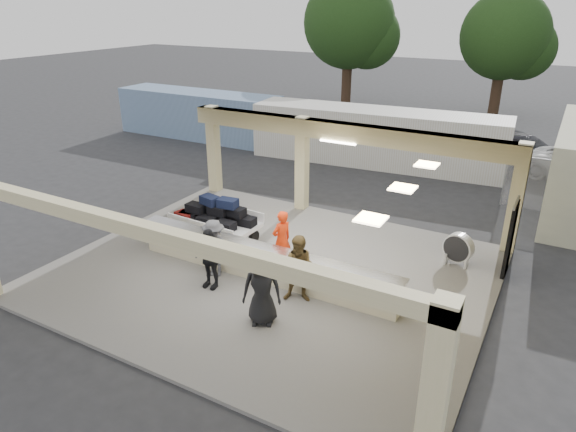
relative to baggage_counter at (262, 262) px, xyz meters
The scene contains 15 objects.
ground 0.77m from the baggage_counter, 90.00° to the left, with size 120.00×120.00×0.00m, color #27282A.
pavilion 1.41m from the baggage_counter, 79.65° to the left, with size 12.01×10.00×3.55m.
baggage_counter is the anchor object (origin of this frame).
luggage_cart 2.86m from the baggage_counter, 152.81° to the left, with size 2.72×1.78×1.54m.
drum_fan 5.82m from the baggage_counter, 37.48° to the left, with size 0.93×0.52×0.98m.
baggage_handler 0.92m from the baggage_counter, 76.44° to the left, with size 0.65×0.36×1.79m, color #F5330C.
passenger_a 1.63m from the baggage_counter, 18.53° to the right, with size 0.89×0.39×1.83m, color brown.
passenger_b 1.49m from the baggage_counter, 132.12° to the right, with size 1.01×0.37×1.73m, color black.
passenger_c 1.38m from the baggage_counter, 157.98° to the right, with size 1.10×0.38×1.70m, color #45454A.
passenger_d 2.19m from the baggage_counter, 57.56° to the right, with size 0.93×0.38×1.89m, color black.
car_dark 16.59m from the baggage_counter, 72.28° to the left, with size 1.37×3.87×1.29m, color black.
container_white 12.34m from the baggage_counter, 95.59° to the left, with size 11.96×2.39×2.59m, color silver.
container_blue 17.08m from the baggage_counter, 133.99° to the left, with size 9.83×2.36×2.56m, color #7595BC.
tree_left 26.31m from the baggage_counter, 107.30° to the left, with size 6.60×6.30×9.00m.
tree_mid 27.11m from the baggage_counter, 85.03° to the left, with size 6.00×5.60×8.00m.
Camera 1 is at (6.83, -11.20, 7.39)m, focal length 32.00 mm.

